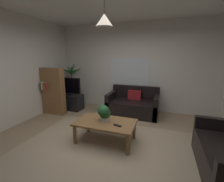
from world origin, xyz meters
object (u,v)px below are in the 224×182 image
(tv_stand, at_px, (69,102))
(potted_palm_corner, at_px, (72,85))
(couch_under_window, at_px, (133,105))
(book_on_table_0, at_px, (103,120))
(book_on_table_1, at_px, (103,119))
(coffee_table, at_px, (105,124))
(pendant_lamp, at_px, (104,20))
(potted_plant_on_table, at_px, (104,112))
(tv, at_px, (68,86))
(bookshelf_corner, at_px, (53,91))
(remote_on_table_0, at_px, (117,125))

(tv_stand, distance_m, potted_palm_corner, 0.65)
(couch_under_window, relative_size, tv_stand, 1.65)
(book_on_table_0, distance_m, book_on_table_1, 0.02)
(book_on_table_1, height_order, tv_stand, tv_stand)
(book_on_table_1, distance_m, potted_palm_corner, 2.73)
(coffee_table, bearing_deg, pendant_lamp, 146.31)
(potted_plant_on_table, distance_m, tv, 2.37)
(book_on_table_1, bearing_deg, bookshelf_corner, 154.94)
(couch_under_window, distance_m, tv_stand, 2.12)
(bookshelf_corner, distance_m, pendant_lamp, 2.82)
(potted_palm_corner, relative_size, pendant_lamp, 2.93)
(book_on_table_0, height_order, tv, tv)
(couch_under_window, relative_size, book_on_table_0, 10.72)
(couch_under_window, xyz_separation_m, book_on_table_0, (-0.28, -1.71, 0.17))
(coffee_table, relative_size, potted_palm_corner, 0.76)
(book_on_table_0, bearing_deg, potted_plant_on_table, -14.35)
(tv, height_order, bookshelf_corner, bookshelf_corner)
(bookshelf_corner, bearing_deg, coffee_table, -24.99)
(potted_plant_on_table, xyz_separation_m, tv_stand, (-1.87, 1.47, -0.37))
(book_on_table_1, bearing_deg, remote_on_table_0, -21.00)
(potted_plant_on_table, bearing_deg, coffee_table, -23.51)
(tv, bearing_deg, potted_plant_on_table, -37.80)
(remote_on_table_0, xyz_separation_m, potted_palm_corner, (-2.33, 1.99, 0.30))
(remote_on_table_0, xyz_separation_m, potted_plant_on_table, (-0.32, 0.12, 0.18))
(couch_under_window, distance_m, book_on_table_0, 1.74)
(couch_under_window, xyz_separation_m, tv, (-2.11, -0.27, 0.51))
(couch_under_window, xyz_separation_m, potted_plant_on_table, (-0.24, -1.72, 0.35))
(book_on_table_1, distance_m, remote_on_table_0, 0.38)
(couch_under_window, distance_m, coffee_table, 1.75)
(coffee_table, height_order, potted_plant_on_table, potted_plant_on_table)
(potted_plant_on_table, bearing_deg, book_on_table_0, 165.65)
(potted_plant_on_table, height_order, tv, tv)
(coffee_table, xyz_separation_m, pendant_lamp, (-0.00, 0.00, 1.97))
(tv, bearing_deg, potted_palm_corner, 108.71)
(couch_under_window, relative_size, bookshelf_corner, 1.06)
(bookshelf_corner, bearing_deg, potted_palm_corner, 87.35)
(coffee_table, xyz_separation_m, tv, (-1.89, 1.46, 0.41))
(coffee_table, bearing_deg, book_on_table_1, 157.16)
(potted_plant_on_table, relative_size, potted_palm_corner, 0.22)
(tv_stand, relative_size, tv, 0.99)
(coffee_table, bearing_deg, tv, 142.37)
(couch_under_window, bearing_deg, pendant_lamp, -97.00)
(potted_palm_corner, bearing_deg, coffee_table, -42.75)
(book_on_table_1, height_order, remote_on_table_0, book_on_table_1)
(book_on_table_0, bearing_deg, potted_palm_corner, 136.63)
(couch_under_window, bearing_deg, tv, -172.62)
(coffee_table, height_order, bookshelf_corner, bookshelf_corner)
(book_on_table_1, height_order, bookshelf_corner, bookshelf_corner)
(remote_on_table_0, bearing_deg, tv, -110.23)
(remote_on_table_0, distance_m, bookshelf_corner, 2.62)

